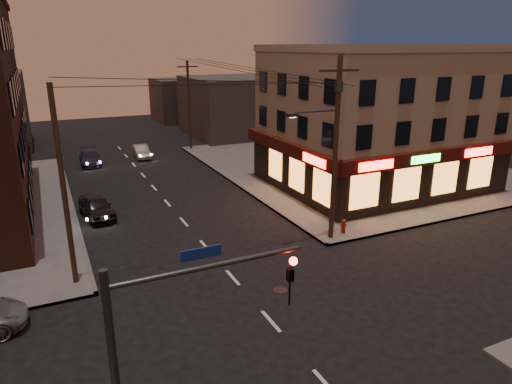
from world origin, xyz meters
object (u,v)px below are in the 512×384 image
sedan_mid (141,151)px  fire_hydrant (343,225)px  sedan_near (96,207)px  sedan_far (90,158)px

sedan_mid → fire_hydrant: 25.45m
sedan_near → fire_hydrant: sedan_near is taller
sedan_near → fire_hydrant: (12.60, -9.21, -0.10)m
sedan_mid → fire_hydrant: (6.53, -24.60, -0.02)m
sedan_mid → sedan_near: bearing=-109.8°
sedan_mid → sedan_far: bearing=-169.4°
fire_hydrant → sedan_far: bearing=115.6°
fire_hydrant → sedan_mid: bearing=104.9°
sedan_near → fire_hydrant: bearing=-43.5°
sedan_near → sedan_far: 14.67m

